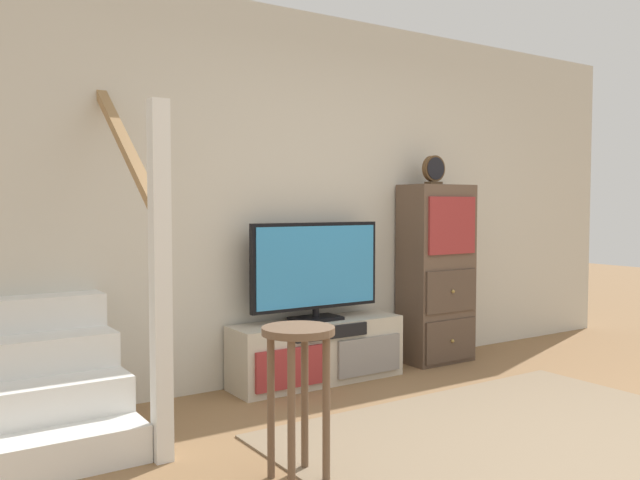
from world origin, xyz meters
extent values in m
plane|color=olive|center=(0.00, 0.00, 0.00)|extent=(20.00, 20.00, 0.00)
cube|color=beige|center=(0.00, 2.46, 1.35)|extent=(6.40, 0.12, 2.70)
cube|color=#847056|center=(0.00, 0.60, 0.01)|extent=(2.60, 1.80, 0.01)
cube|color=#BCB29E|center=(-0.30, 2.20, 0.22)|extent=(1.31, 0.36, 0.45)
cube|color=maroon|center=(-0.63, 2.01, 0.19)|extent=(0.55, 0.02, 0.27)
cube|color=gray|center=(0.03, 2.01, 0.19)|extent=(0.55, 0.02, 0.27)
cube|color=black|center=(-0.30, 2.01, 0.39)|extent=(0.59, 0.02, 0.09)
cube|color=black|center=(-0.30, 2.22, 0.46)|extent=(0.36, 0.22, 0.02)
cylinder|color=black|center=(-0.30, 2.22, 0.50)|extent=(0.05, 0.05, 0.06)
cube|color=black|center=(-0.30, 2.22, 0.85)|extent=(1.05, 0.05, 0.62)
cube|color=#338CCC|center=(-0.30, 2.19, 0.85)|extent=(1.00, 0.01, 0.57)
cube|color=brown|center=(0.87, 2.21, 0.72)|extent=(0.58, 0.34, 1.45)
cube|color=#4E3C2F|center=(0.87, 2.03, 0.20)|extent=(0.53, 0.02, 0.33)
sphere|color=olive|center=(0.87, 2.01, 0.20)|extent=(0.03, 0.03, 0.03)
cube|color=#4E3C2F|center=(0.87, 2.03, 0.60)|extent=(0.53, 0.02, 0.33)
sphere|color=olive|center=(0.87, 2.01, 0.60)|extent=(0.03, 0.03, 0.03)
cube|color=maroon|center=(0.87, 2.03, 1.12)|extent=(0.49, 0.02, 0.46)
cube|color=#4C3823|center=(0.81, 2.19, 1.46)|extent=(0.13, 0.08, 0.02)
cylinder|color=brown|center=(0.81, 2.19, 1.57)|extent=(0.21, 0.04, 0.21)
cylinder|color=black|center=(0.81, 2.16, 1.57)|extent=(0.18, 0.01, 0.18)
cube|color=white|center=(-2.25, 1.53, 0.10)|extent=(0.90, 0.26, 0.19)
cube|color=white|center=(-2.25, 1.79, 0.19)|extent=(0.90, 0.26, 0.38)
cube|color=white|center=(-2.25, 2.05, 0.29)|extent=(0.90, 0.26, 0.57)
cube|color=white|center=(-2.25, 2.31, 0.38)|extent=(0.90, 0.26, 0.76)
cube|color=white|center=(-2.25, 2.57, 0.47)|extent=(0.90, 0.26, 0.95)
cube|color=white|center=(-1.75, 1.40, 0.90)|extent=(0.09, 0.09, 1.80)
cube|color=#9E7547|center=(-1.75, 2.05, 1.70)|extent=(0.06, 1.33, 0.99)
cylinder|color=brown|center=(-1.39, 0.73, 0.34)|extent=(0.04, 0.04, 0.69)
cylinder|color=brown|center=(-1.21, 0.73, 0.34)|extent=(0.04, 0.04, 0.69)
cylinder|color=brown|center=(-1.39, 0.92, 0.34)|extent=(0.04, 0.04, 0.69)
cylinder|color=brown|center=(-1.21, 0.92, 0.34)|extent=(0.04, 0.04, 0.69)
cylinder|color=brown|center=(-1.30, 0.83, 0.70)|extent=(0.34, 0.34, 0.03)
camera|label=1|loc=(-2.87, -1.73, 1.28)|focal=36.88mm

